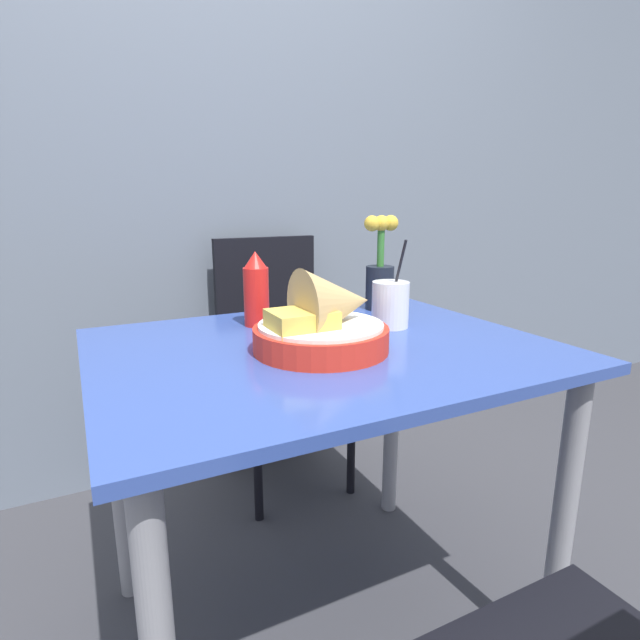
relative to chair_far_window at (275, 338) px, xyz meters
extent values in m
plane|color=#38383D|center=(-0.18, -0.76, -0.55)|extent=(12.00, 12.00, 0.00)
cube|color=slate|center=(-0.18, 0.20, 0.75)|extent=(7.00, 0.06, 2.60)
cube|color=#334C9E|center=(-0.18, -0.76, 0.19)|extent=(0.99, 0.78, 0.02)
cylinder|color=gray|center=(0.25, -1.09, -0.19)|extent=(0.05, 0.05, 0.73)
cylinder|color=gray|center=(-0.61, -0.42, -0.19)|extent=(0.05, 0.05, 0.73)
cylinder|color=gray|center=(0.25, -0.42, -0.19)|extent=(0.05, 0.05, 0.73)
cylinder|color=black|center=(-0.18, -0.28, -0.33)|extent=(0.03, 0.03, 0.45)
cylinder|color=black|center=(0.18, -0.28, -0.33)|extent=(0.03, 0.03, 0.45)
cylinder|color=black|center=(-0.18, 0.08, -0.33)|extent=(0.03, 0.03, 0.45)
cylinder|color=black|center=(0.18, 0.08, -0.33)|extent=(0.03, 0.03, 0.45)
cube|color=black|center=(0.00, -0.10, -0.09)|extent=(0.40, 0.40, 0.02)
cube|color=black|center=(0.00, 0.09, 0.15)|extent=(0.40, 0.03, 0.46)
cylinder|color=red|center=(-0.21, -0.80, 0.23)|extent=(0.29, 0.29, 0.05)
cylinder|color=white|center=(-0.21, -0.80, 0.26)|extent=(0.27, 0.27, 0.01)
cone|color=tan|center=(-0.17, -0.80, 0.30)|extent=(0.16, 0.16, 0.16)
cube|color=#E5C14C|center=(-0.26, -0.81, 0.28)|extent=(0.13, 0.10, 0.04)
cylinder|color=red|center=(-0.25, -0.53, 0.28)|extent=(0.06, 0.06, 0.15)
cone|color=red|center=(-0.25, -0.53, 0.37)|extent=(0.06, 0.06, 0.04)
cylinder|color=silver|center=(0.04, -0.69, 0.26)|extent=(0.09, 0.09, 0.12)
cylinder|color=black|center=(0.04, -0.69, 0.25)|extent=(0.09, 0.09, 0.09)
cylinder|color=black|center=(0.06, -0.69, 0.31)|extent=(0.01, 0.08, 0.23)
cylinder|color=black|center=(0.14, -0.50, 0.26)|extent=(0.08, 0.08, 0.13)
cylinder|color=#33722D|center=(0.14, -0.50, 0.39)|extent=(0.02, 0.02, 0.11)
sphere|color=gold|center=(0.14, -0.50, 0.45)|extent=(0.04, 0.04, 0.04)
sphere|color=gold|center=(0.10, -0.50, 0.45)|extent=(0.04, 0.04, 0.04)
sphere|color=gold|center=(0.17, -0.50, 0.45)|extent=(0.04, 0.04, 0.04)
camera|label=1|loc=(-0.67, -1.71, 0.52)|focal=28.00mm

